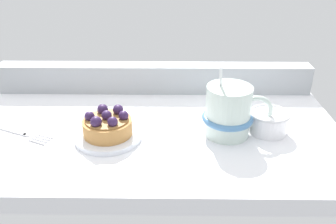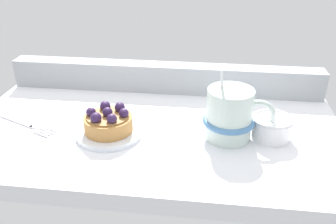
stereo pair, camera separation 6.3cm
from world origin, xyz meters
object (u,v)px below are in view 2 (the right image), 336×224
object	(u,v)px
sugar_bowl	(272,127)
dessert_fork	(21,122)
raspberry_tart	(108,121)
coffee_mug	(230,115)
dessert_plate	(109,133)

from	to	relation	value
sugar_bowl	dessert_fork	bearing A→B (deg)	-179.09
raspberry_tart	dessert_fork	bearing A→B (deg)	173.68
raspberry_tart	sugar_bowl	size ratio (longest dim) A/B	1.19
dessert_fork	sugar_bowl	bearing A→B (deg)	0.91
coffee_mug	sugar_bowl	xyz separation A→B (cm)	(7.53, 0.83, -2.32)
raspberry_tart	sugar_bowl	world-z (taller)	raspberry_tart
dessert_plate	sugar_bowl	world-z (taller)	sugar_bowl
dessert_fork	sugar_bowl	xyz separation A→B (cm)	(47.38, 0.76, 1.89)
coffee_mug	dessert_fork	bearing A→B (deg)	179.90
dessert_plate	dessert_fork	size ratio (longest dim) A/B	0.71
sugar_bowl	raspberry_tart	bearing A→B (deg)	-174.56
coffee_mug	dessert_plate	bearing A→B (deg)	-174.83
dessert_plate	raspberry_tart	distance (cm)	2.39
coffee_mug	sugar_bowl	bearing A→B (deg)	6.27
dessert_plate	dessert_fork	world-z (taller)	dessert_plate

